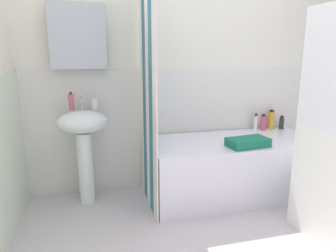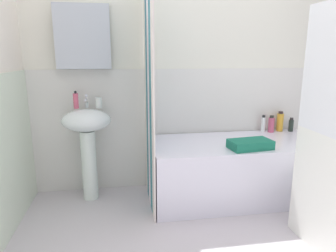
{
  "view_description": "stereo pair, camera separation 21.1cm",
  "coord_description": "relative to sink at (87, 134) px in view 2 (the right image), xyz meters",
  "views": [
    {
      "loc": [
        -0.91,
        -1.67,
        1.33
      ],
      "look_at": [
        -0.3,
        0.71,
        0.75
      ],
      "focal_mm": 32.28,
      "sensor_mm": 36.0,
      "label": 1
    },
    {
      "loc": [
        -0.7,
        -1.71,
        1.33
      ],
      "look_at": [
        -0.3,
        0.71,
        0.75
      ],
      "focal_mm": 32.28,
      "sensor_mm": 36.0,
      "label": 2
    }
  ],
  "objects": [
    {
      "name": "faucet",
      "position": [
        0.0,
        0.08,
        0.29
      ],
      "size": [
        0.03,
        0.12,
        0.12
      ],
      "color": "silver",
      "rests_on": "sink"
    },
    {
      "name": "shampoo_bottle",
      "position": [
        2.07,
        0.1,
        -0.01
      ],
      "size": [
        0.05,
        0.05,
        0.15
      ],
      "color": "#242F29",
      "rests_on": "bathtub"
    },
    {
      "name": "shower_curtain",
      "position": [
        0.55,
        -0.18,
        0.37
      ],
      "size": [
        0.01,
        0.74,
        2.0
      ],
      "color": "white",
      "rests_on": "ground_plane"
    },
    {
      "name": "sink",
      "position": [
        0.0,
        0.0,
        0.0
      ],
      "size": [
        0.44,
        0.34,
        0.86
      ],
      "color": "white",
      "rests_on": "ground_plane"
    },
    {
      "name": "toothbrush_cup",
      "position": [
        0.11,
        0.07,
        0.28
      ],
      "size": [
        0.06,
        0.06,
        0.09
      ],
      "primitive_type": "cylinder",
      "color": "white",
      "rests_on": "sink"
    },
    {
      "name": "body_wash_bottle",
      "position": [
        1.77,
        0.12,
        0.0
      ],
      "size": [
        0.04,
        0.04,
        0.18
      ],
      "color": "white",
      "rests_on": "bathtub"
    },
    {
      "name": "towel_folded",
      "position": [
        1.39,
        -0.41,
        -0.04
      ],
      "size": [
        0.38,
        0.24,
        0.08
      ],
      "primitive_type": "cube",
      "rotation": [
        0.0,
        0.0,
        0.12
      ],
      "color": "#1B6D54",
      "rests_on": "bathtub"
    },
    {
      "name": "wall_back_tiled",
      "position": [
        0.94,
        0.23,
        0.51
      ],
      "size": [
        3.6,
        0.18,
        2.4
      ],
      "color": "silver",
      "rests_on": "ground_plane"
    },
    {
      "name": "conditioner_bottle",
      "position": [
        1.85,
        0.1,
        0.0
      ],
      "size": [
        0.06,
        0.06,
        0.18
      ],
      "color": "#C0506F",
      "rests_on": "bathtub"
    },
    {
      "name": "lotion_bottle",
      "position": [
        1.96,
        0.13,
        0.02
      ],
      "size": [
        0.07,
        0.07,
        0.21
      ],
      "color": "gold",
      "rests_on": "bathtub"
    },
    {
      "name": "soap_dispenser",
      "position": [
        -0.09,
        0.07,
        0.3
      ],
      "size": [
        0.05,
        0.05,
        0.16
      ],
      "color": "#CE5571",
      "rests_on": "sink"
    },
    {
      "name": "bathtub",
      "position": [
        1.37,
        -0.18,
        -0.35
      ],
      "size": [
        1.6,
        0.74,
        0.55
      ],
      "primitive_type": "cube",
      "color": "white",
      "rests_on": "ground_plane"
    }
  ]
}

